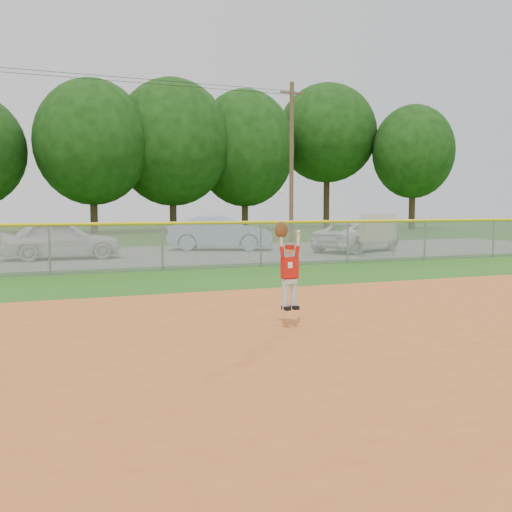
{
  "coord_description": "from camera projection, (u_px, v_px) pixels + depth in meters",
  "views": [
    {
      "loc": [
        -3.73,
        -7.69,
        2.01
      ],
      "look_at": [
        0.1,
        2.14,
        1.1
      ],
      "focal_mm": 40.0,
      "sensor_mm": 36.0,
      "label": 1
    }
  ],
  "objects": [
    {
      "name": "power_lines",
      "position": [
        131.0,
        155.0,
        29.04
      ],
      "size": [
        19.4,
        0.24,
        9.0
      ],
      "color": "#4C3823",
      "rests_on": "ground"
    },
    {
      "name": "car_blue",
      "position": [
        221.0,
        233.0,
        26.22
      ],
      "size": [
        5.03,
        3.46,
        1.57
      ],
      "primitive_type": "imported",
      "rotation": [
        0.0,
        0.0,
        1.15
      ],
      "color": "#87A5C9",
      "rests_on": "parking_strip"
    },
    {
      "name": "parking_strip",
      "position": [
        132.0,
        255.0,
        23.51
      ],
      "size": [
        44.0,
        10.0,
        0.03
      ],
      "primitive_type": "cube",
      "color": "slate",
      "rests_on": "ground"
    },
    {
      "name": "outfield_fence",
      "position": [
        162.0,
        243.0,
        17.87
      ],
      "size": [
        40.06,
        0.1,
        1.55
      ],
      "color": "gray",
      "rests_on": "ground"
    },
    {
      "name": "tree_line",
      "position": [
        97.0,
        135.0,
        43.55
      ],
      "size": [
        62.37,
        13.0,
        14.43
      ],
      "color": "#422D1C",
      "rests_on": "ground"
    },
    {
      "name": "clay_infield",
      "position": [
        428.0,
        400.0,
        5.87
      ],
      "size": [
        24.0,
        16.0,
        0.04
      ],
      "primitive_type": "cube",
      "color": "#B85921",
      "rests_on": "ground"
    },
    {
      "name": "car_white_b",
      "position": [
        358.0,
        237.0,
        25.4
      ],
      "size": [
        5.14,
        3.93,
        1.3
      ],
      "primitive_type": "imported",
      "rotation": [
        0.0,
        0.0,
        2.01
      ],
      "color": "white",
      "rests_on": "parking_strip"
    },
    {
      "name": "car_white_a",
      "position": [
        62.0,
        239.0,
        21.7
      ],
      "size": [
        4.4,
        1.8,
        1.49
      ],
      "primitive_type": "imported",
      "rotation": [
        0.0,
        0.0,
        1.56
      ],
      "color": "white",
      "rests_on": "parking_strip"
    },
    {
      "name": "ballplayer",
      "position": [
        288.0,
        266.0,
        9.19
      ],
      "size": [
        0.47,
        0.21,
        1.93
      ],
      "color": "silver",
      "rests_on": "ground"
    },
    {
      "name": "sponsor_sign",
      "position": [
        378.0,
        229.0,
        22.63
      ],
      "size": [
        1.93,
        0.42,
        1.74
      ],
      "color": "gray",
      "rests_on": "ground"
    },
    {
      "name": "ground",
      "position": [
        301.0,
        339.0,
        8.66
      ],
      "size": [
        120.0,
        120.0,
        0.0
      ],
      "primitive_type": "plane",
      "color": "#235713",
      "rests_on": "ground"
    }
  ]
}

